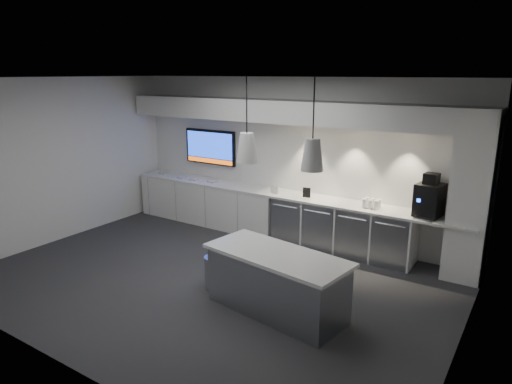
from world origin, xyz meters
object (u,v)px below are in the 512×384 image
Objects in this scene: wall_tv at (210,147)px; coffee_machine at (429,199)px; island at (277,282)px; bin at (215,271)px.

wall_tv is 4.54m from coffee_machine.
island is 4.37× the size of bin.
wall_tv reaches higher than island.
island is (3.21, -2.69, -1.15)m from wall_tv.
bin is 3.48m from coffee_machine.
island reaches higher than bin.
wall_tv is 0.62× the size of island.
coffee_machine reaches higher than bin.
island is at bearing -39.90° from wall_tv.
wall_tv reaches higher than bin.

